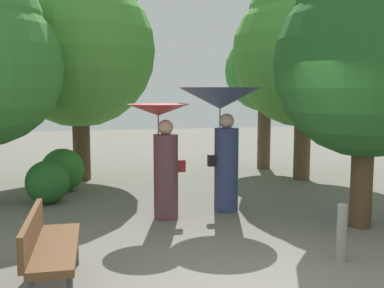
% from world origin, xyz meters
% --- Properties ---
extents(ground_plane, '(40.00, 40.00, 0.00)m').
position_xyz_m(ground_plane, '(0.00, 0.00, 0.00)').
color(ground_plane, '#6B665B').
extents(person_left, '(1.03, 1.03, 1.90)m').
position_xyz_m(person_left, '(-0.61, 2.86, 1.22)').
color(person_left, '#563338').
rests_on(person_left, ground).
extents(person_right, '(1.43, 1.43, 2.17)m').
position_xyz_m(person_right, '(0.46, 3.09, 1.66)').
color(person_right, navy).
rests_on(person_right, ground).
extents(park_bench, '(0.52, 1.51, 0.83)m').
position_xyz_m(park_bench, '(-2.24, 0.42, 0.51)').
color(park_bench, '#38383D').
rests_on(park_bench, ground).
extents(tree_near_left, '(3.55, 3.55, 5.26)m').
position_xyz_m(tree_near_left, '(-1.95, 6.58, 3.29)').
color(tree_near_left, '#4C3823').
rests_on(tree_near_left, ground).
extents(tree_near_right, '(3.34, 3.34, 5.05)m').
position_xyz_m(tree_near_right, '(3.15, 5.41, 3.18)').
color(tree_near_right, brown).
rests_on(tree_near_right, ground).
extents(tree_mid_right, '(2.14, 2.14, 4.18)m').
position_xyz_m(tree_mid_right, '(2.85, 7.08, 2.83)').
color(tree_mid_right, brown).
rests_on(tree_mid_right, ground).
extents(tree_far_back, '(2.80, 2.80, 4.30)m').
position_xyz_m(tree_far_back, '(2.32, 1.72, 2.72)').
color(tree_far_back, '#4C3823').
rests_on(tree_far_back, ground).
extents(bush_path_left, '(0.90, 0.90, 0.90)m').
position_xyz_m(bush_path_left, '(-2.34, 5.36, 0.45)').
color(bush_path_left, '#2D6B28').
rests_on(bush_path_left, ground).
extents(bush_behind_bench, '(0.81, 0.81, 0.81)m').
position_xyz_m(bush_behind_bench, '(-2.56, 4.33, 0.41)').
color(bush_behind_bench, '#235B23').
rests_on(bush_behind_bench, ground).
extents(path_marker_post, '(0.12, 0.12, 0.73)m').
position_xyz_m(path_marker_post, '(1.24, 0.47, 0.36)').
color(path_marker_post, gray).
rests_on(path_marker_post, ground).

